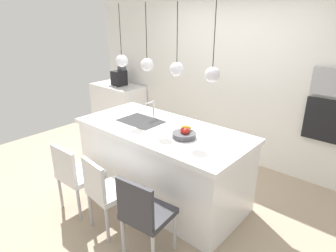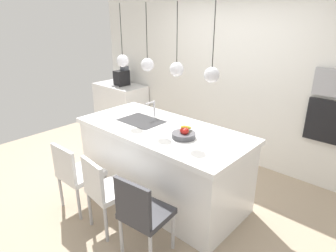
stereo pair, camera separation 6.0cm
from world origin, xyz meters
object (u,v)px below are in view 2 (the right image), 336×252
chair_far (142,212)px  chair_middle (105,189)px  oven (329,122)px  fruit_bowl (184,134)px  chair_near (76,172)px  coffee_machine (122,77)px

chair_far → chair_middle: bearing=179.7°
oven → chair_far: (-0.89, -2.46, -0.45)m
fruit_bowl → chair_near: bearing=-139.1°
chair_middle → chair_far: bearing=-0.3°
fruit_bowl → chair_near: 1.37m
oven → fruit_bowl: bearing=-123.2°
chair_middle → chair_far: chair_far is taller
oven → chair_far: 2.66m
chair_near → chair_middle: bearing=0.4°
coffee_machine → chair_near: coffee_machine is taller
fruit_bowl → coffee_machine: size_ratio=0.72×
chair_near → oven: bearing=50.5°
fruit_bowl → chair_middle: fruit_bowl is taller
coffee_machine → oven: 3.79m
coffee_machine → chair_near: bearing=-51.1°
oven → chair_middle: oven is taller
fruit_bowl → chair_near: size_ratio=0.32×
fruit_bowl → chair_middle: (-0.40, -0.83, -0.50)m
coffee_machine → chair_far: 3.66m
coffee_machine → oven: bearing=4.5°
coffee_machine → chair_far: (2.89, -2.17, -0.55)m
fruit_bowl → chair_middle: bearing=-115.9°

